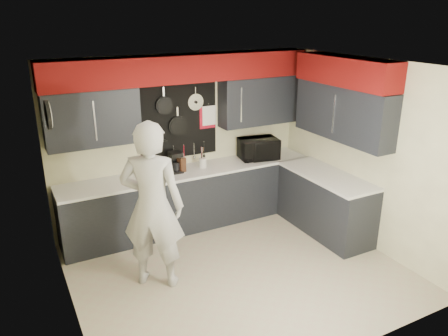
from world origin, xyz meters
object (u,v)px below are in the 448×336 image
coffee_maker (175,161)px  person (152,206)px  knife_block (182,165)px  microwave (258,149)px  utensil_crock (203,163)px

coffee_maker → person: 1.45m
knife_block → coffee_maker: 0.11m
microwave → coffee_maker: (-1.41, 0.05, -0.01)m
microwave → knife_block: microwave is taller
knife_block → person: person is taller
utensil_crock → person: (-1.21, -1.21, 0.03)m
microwave → coffee_maker: size_ratio=1.94×
microwave → coffee_maker: bearing=-172.4°
coffee_maker → person: person is taller
microwave → coffee_maker: 1.41m
coffee_maker → knife_block: bearing=-29.8°
microwave → person: 2.48m
knife_block → coffee_maker: (-0.08, 0.05, 0.05)m
knife_block → microwave: bearing=-18.6°
knife_block → person: (-0.85, -1.18, -0.00)m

